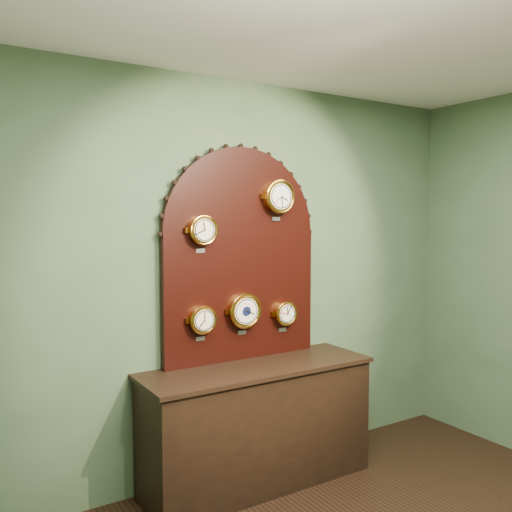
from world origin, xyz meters
TOP-DOWN VIEW (x-y plane):
  - wall_back at (0.00, 2.50)m, footprint 4.00×0.00m
  - shop_counter at (0.00, 2.23)m, footprint 1.60×0.50m
  - display_board at (0.00, 2.45)m, footprint 1.26×0.06m
  - roman_clock at (-0.34, 2.38)m, footprint 0.20×0.08m
  - arabic_clock at (0.28, 2.38)m, footprint 0.25×0.08m
  - hygrometer at (-0.34, 2.38)m, footprint 0.20×0.08m
  - barometer at (-0.01, 2.38)m, footprint 0.25×0.08m
  - tide_clock at (0.34, 2.38)m, footprint 0.18×0.08m

SIDE VIEW (x-z plane):
  - shop_counter at x=0.00m, z-range 0.00..0.80m
  - tide_clock at x=0.34m, z-range 1.02..1.25m
  - hygrometer at x=-0.34m, z-range 1.03..1.28m
  - barometer at x=-0.01m, z-range 1.04..1.34m
  - wall_back at x=0.00m, z-range -0.60..3.40m
  - display_board at x=0.00m, z-range 0.86..2.39m
  - roman_clock at x=-0.34m, z-range 1.63..1.88m
  - arabic_clock at x=0.28m, z-range 1.84..2.14m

